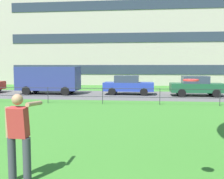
% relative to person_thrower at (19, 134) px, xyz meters
% --- Properties ---
extents(street_strip, '(80.00, 6.49, 0.01)m').
position_rel_person_thrower_xyz_m(street_strip, '(-1.61, 15.65, -0.95)').
color(street_strip, '#565454').
rests_on(street_strip, ground).
extents(park_fence, '(30.89, 0.04, 1.00)m').
position_rel_person_thrower_xyz_m(park_fence, '(-1.61, 10.72, -0.29)').
color(park_fence, '#232328').
rests_on(park_fence, ground).
extents(person_thrower, '(0.54, 0.76, 1.77)m').
position_rel_person_thrower_xyz_m(person_thrower, '(0.00, 0.00, 0.00)').
color(person_thrower, '#383842').
rests_on(person_thrower, ground).
extents(frisbee, '(0.33, 0.33, 0.03)m').
position_rel_person_thrower_xyz_m(frisbee, '(3.25, -0.25, 1.11)').
color(frisbee, red).
extents(panel_van_far_right, '(5.03, 2.17, 2.24)m').
position_rel_person_thrower_xyz_m(panel_van_far_right, '(-5.13, 15.91, 0.31)').
color(panel_van_far_right, navy).
rests_on(panel_van_far_right, ground).
extents(car_blue_left, '(4.04, 1.90, 1.54)m').
position_rel_person_thrower_xyz_m(car_blue_left, '(1.39, 16.21, -0.18)').
color(car_blue_left, '#233899').
rests_on(car_blue_left, ground).
extents(car_dark_green_center, '(4.01, 1.84, 1.54)m').
position_rel_person_thrower_xyz_m(car_dark_green_center, '(6.65, 15.70, -0.18)').
color(car_dark_green_center, '#194C2D').
rests_on(car_dark_green_center, ground).
extents(apartment_building_background, '(30.90, 14.92, 15.28)m').
position_rel_person_thrower_xyz_m(apartment_building_background, '(-0.32, 33.29, 6.69)').
color(apartment_building_background, '#ADA393').
rests_on(apartment_building_background, ground).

